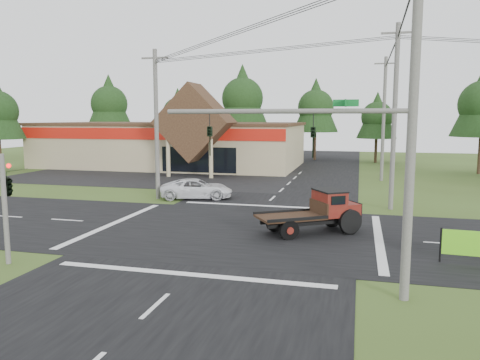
% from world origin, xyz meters
% --- Properties ---
extents(ground, '(120.00, 120.00, 0.00)m').
position_xyz_m(ground, '(0.00, 0.00, 0.00)').
color(ground, '#364819').
rests_on(ground, ground).
extents(road_ns, '(12.00, 120.00, 0.02)m').
position_xyz_m(road_ns, '(0.00, 0.00, 0.01)').
color(road_ns, black).
rests_on(road_ns, ground).
extents(road_ew, '(120.00, 12.00, 0.02)m').
position_xyz_m(road_ew, '(0.00, 0.00, 0.01)').
color(road_ew, black).
rests_on(road_ew, ground).
extents(parking_apron, '(28.00, 14.00, 0.02)m').
position_xyz_m(parking_apron, '(-14.00, 19.00, 0.01)').
color(parking_apron, black).
rests_on(parking_apron, ground).
extents(cvs_building, '(30.40, 18.20, 9.19)m').
position_xyz_m(cvs_building, '(-15.70, 29.57, 2.78)').
color(cvs_building, tan).
rests_on(cvs_building, ground).
extents(traffic_signal_mast, '(8.12, 0.24, 7.00)m').
position_xyz_m(traffic_signal_mast, '(5.82, -7.50, 4.43)').
color(traffic_signal_mast, '#595651').
rests_on(traffic_signal_mast, ground).
extents(traffic_signal_corner, '(0.53, 2.48, 4.40)m').
position_xyz_m(traffic_signal_corner, '(-7.50, -7.32, 3.52)').
color(traffic_signal_corner, '#595651').
rests_on(traffic_signal_corner, ground).
extents(utility_pole_nr, '(2.00, 0.30, 11.00)m').
position_xyz_m(utility_pole_nr, '(7.50, -7.50, 5.64)').
color(utility_pole_nr, '#595651').
rests_on(utility_pole_nr, ground).
extents(utility_pole_nw, '(2.00, 0.30, 10.50)m').
position_xyz_m(utility_pole_nw, '(-8.00, 8.00, 5.39)').
color(utility_pole_nw, '#595651').
rests_on(utility_pole_nw, ground).
extents(utility_pole_ne, '(2.00, 0.30, 11.50)m').
position_xyz_m(utility_pole_ne, '(8.00, 8.00, 5.89)').
color(utility_pole_ne, '#595651').
rests_on(utility_pole_ne, ground).
extents(utility_pole_n, '(2.00, 0.30, 11.20)m').
position_xyz_m(utility_pole_n, '(8.00, 22.00, 5.74)').
color(utility_pole_n, '#595651').
rests_on(utility_pole_n, ground).
extents(tree_row_a, '(6.72, 6.72, 12.12)m').
position_xyz_m(tree_row_a, '(-30.00, 40.00, 8.05)').
color(tree_row_a, '#332316').
rests_on(tree_row_a, ground).
extents(tree_row_b, '(5.60, 5.60, 10.10)m').
position_xyz_m(tree_row_b, '(-20.00, 42.00, 6.70)').
color(tree_row_b, '#332316').
rests_on(tree_row_b, ground).
extents(tree_row_c, '(7.28, 7.28, 13.13)m').
position_xyz_m(tree_row_c, '(-10.00, 41.00, 8.72)').
color(tree_row_c, '#332316').
rests_on(tree_row_c, ground).
extents(tree_row_d, '(6.16, 6.16, 11.11)m').
position_xyz_m(tree_row_d, '(0.00, 42.00, 7.38)').
color(tree_row_d, '#332316').
rests_on(tree_row_d, ground).
extents(tree_row_e, '(5.04, 5.04, 9.09)m').
position_xyz_m(tree_row_e, '(8.00, 40.00, 6.03)').
color(tree_row_e, '#332316').
rests_on(tree_row_e, ground).
extents(antique_flatbed_truck, '(5.55, 4.55, 2.21)m').
position_xyz_m(antique_flatbed_truck, '(3.68, 0.44, 1.11)').
color(antique_flatbed_truck, '#53100B').
rests_on(antique_flatbed_truck, ground).
extents(white_pickup, '(5.57, 3.66, 1.42)m').
position_xyz_m(white_pickup, '(-5.31, 8.71, 0.71)').
color(white_pickup, white).
rests_on(white_pickup, ground).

